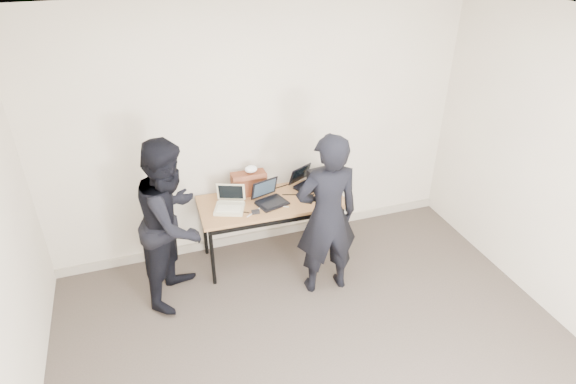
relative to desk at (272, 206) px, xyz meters
name	(u,v)px	position (x,y,z in m)	size (l,w,h in m)	color
room	(352,258)	(-0.01, -1.86, 0.69)	(4.60, 4.60, 2.80)	#433A33
desk	(272,206)	(0.00, 0.00, 0.00)	(1.52, 0.69, 0.72)	#926237
laptop_beige	(230,204)	(-0.44, 0.00, 0.11)	(0.37, 0.36, 0.23)	beige
laptop_center	(269,198)	(-0.03, -0.01, 0.11)	(0.37, 0.36, 0.23)	black
laptop_right	(306,182)	(0.44, 0.19, 0.11)	(0.39, 0.38, 0.21)	black
leather_satchel	(249,183)	(-0.18, 0.23, 0.19)	(0.36, 0.18, 0.25)	brown
tissue	(251,169)	(-0.15, 0.23, 0.34)	(0.13, 0.10, 0.08)	white
equipment_box	(321,177)	(0.63, 0.19, 0.13)	(0.25, 0.21, 0.15)	black
power_brick	(256,212)	(-0.22, -0.17, 0.07)	(0.08, 0.05, 0.03)	black
cables	(276,200)	(0.05, 0.01, 0.06)	(1.14, 0.50, 0.01)	black
person_typist	(327,216)	(0.35, -0.62, 0.18)	(0.61, 0.40, 1.68)	black
person_observer	(173,222)	(-1.03, -0.23, 0.17)	(0.81, 0.63, 1.66)	black
baseboard	(263,234)	(-0.01, 0.38, -0.61)	(4.50, 0.03, 0.10)	#A29886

